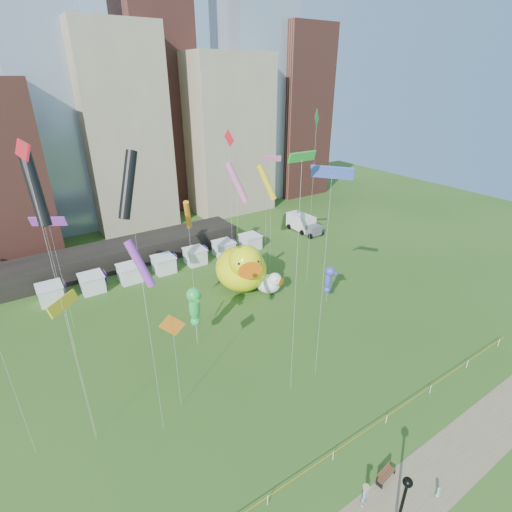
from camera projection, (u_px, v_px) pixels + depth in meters
ground at (333, 460)px, 28.84m from camera, size 160.00×160.00×0.00m
skyline at (105, 105)px, 66.72m from camera, size 101.00×23.00×68.00m
pavilion at (117, 255)px, 57.73m from camera, size 38.00×6.00×3.20m
vendor_tents at (164, 265)px, 55.95m from camera, size 33.24×2.80×2.40m
caution_tape at (334, 453)px, 28.55m from camera, size 50.00×0.06×0.90m
big_duck at (242, 267)px, 50.43m from camera, size 8.87×10.13×7.13m
small_duck at (269, 283)px, 50.44m from camera, size 3.96×4.37×3.05m
seahorse_green at (194, 304)px, 39.34m from camera, size 1.81×2.12×6.80m
seahorse_purple at (329, 278)px, 47.35m from camera, size 1.58×1.75×4.97m
park_bench at (385, 474)px, 27.31m from camera, size 1.79×0.78×0.88m
lamppost at (403, 502)px, 22.58m from camera, size 0.59×0.59×5.62m
box_truck at (303, 223)px, 70.25m from camera, size 3.08×7.15×3.00m
woman at (365, 496)px, 25.45m from camera, size 0.72×0.57×1.74m
toddler at (438, 492)px, 26.13m from camera, size 0.33×0.26×0.88m
kite_0 at (23, 153)px, 20.92m from camera, size 0.71×2.88×22.91m
kite_1 at (237, 183)px, 52.87m from camera, size 3.13×3.05×15.58m
kite_2 at (128, 185)px, 38.35m from camera, size 3.74×3.40×19.51m
kite_3 at (316, 126)px, 44.65m from camera, size 1.73×1.26×22.63m
kite_4 at (266, 182)px, 49.57m from camera, size 2.51×2.55×15.93m
kite_5 at (332, 174)px, 29.01m from camera, size 2.26×2.92×19.97m
kite_6 at (172, 327)px, 30.03m from camera, size 2.10×0.40×9.52m
kite_7 at (140, 264)px, 25.00m from camera, size 1.60×1.85×16.64m
kite_8 at (229, 147)px, 42.63m from camera, size 0.15×1.86×20.74m
kite_9 at (272, 160)px, 46.62m from camera, size 2.19×1.42×17.28m
kite_10 at (35, 190)px, 32.76m from camera, size 1.19×3.68×20.36m
kite_11 at (302, 161)px, 26.61m from camera, size 2.25×0.36×21.37m
kite_12 at (63, 304)px, 25.40m from camera, size 2.12×1.99×12.87m
kite_14 at (188, 215)px, 34.86m from camera, size 1.32×1.77×16.13m
kite_15 at (48, 222)px, 38.06m from camera, size 3.25×2.25×13.53m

